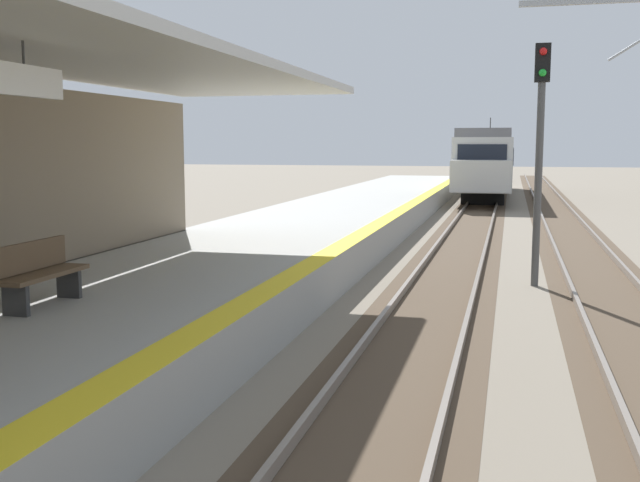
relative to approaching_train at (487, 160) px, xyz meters
The scene contains 6 objects.
station_platform 33.18m from the approaching_train, 97.64° to the right, with size 5.00×80.00×0.91m.
track_pair_nearest_platform 28.92m from the approaching_train, 90.01° to the right, with size 2.34×120.00×0.16m.
track_pair_middle 29.11m from the approaching_train, 83.28° to the right, with size 2.34×120.00×0.16m.
approaching_train is the anchor object (origin of this frame).
rail_signal_post 28.70m from the approaching_train, 86.11° to the right, with size 0.32×0.34×5.20m.
platform_bench 37.03m from the approaching_train, 97.46° to the right, with size 0.45×1.60×0.88m.
Camera 1 is at (3.27, 3.39, 3.09)m, focal length 42.01 mm.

